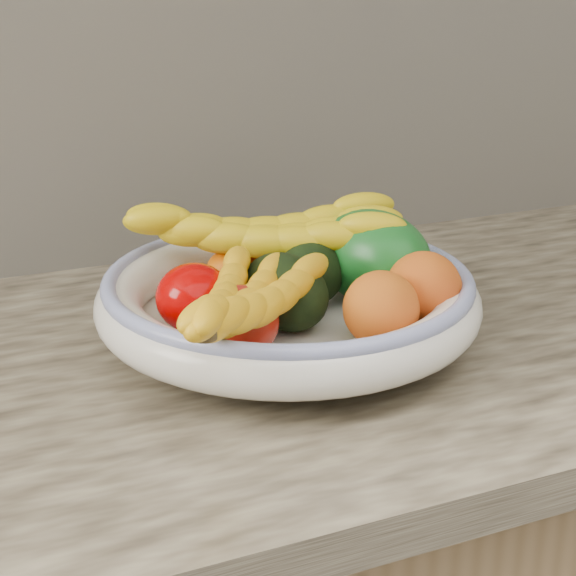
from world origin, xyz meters
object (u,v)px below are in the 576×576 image
at_px(green_mango, 373,257).
at_px(banana_bunch_front, 243,309).
at_px(fruit_bowl, 288,299).
at_px(banana_bunch_back, 264,241).

xyz_separation_m(green_mango, banana_bunch_front, (-0.18, -0.10, 0.01)).
distance_m(fruit_bowl, banana_bunch_back, 0.09).
distance_m(fruit_bowl, banana_bunch_front, 0.12).
bearing_deg(banana_bunch_back, banana_bunch_front, -96.48).
relative_size(green_mango, banana_bunch_back, 0.46).
distance_m(green_mango, banana_bunch_front, 0.21).
relative_size(banana_bunch_back, banana_bunch_front, 1.21).
bearing_deg(banana_bunch_back, fruit_bowl, -71.99).
xyz_separation_m(fruit_bowl, banana_bunch_back, (0.00, 0.08, 0.04)).
height_order(banana_bunch_back, banana_bunch_front, banana_bunch_back).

